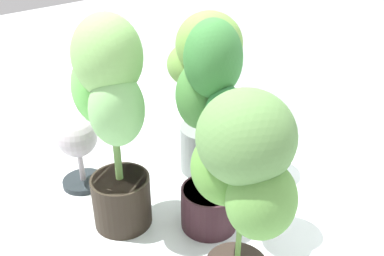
{
  "coord_description": "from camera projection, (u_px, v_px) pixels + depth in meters",
  "views": [
    {
      "loc": [
        0.75,
        -0.85,
        1.09
      ],
      "look_at": [
        -0.09,
        0.08,
        0.42
      ],
      "focal_mm": 38.7,
      "sensor_mm": 36.0,
      "label": 1
    }
  ],
  "objects": [
    {
      "name": "potted_plant_front_left",
      "position": [
        111.0,
        111.0,
        1.4
      ],
      "size": [
        0.36,
        0.31,
        0.81
      ],
      "color": "black",
      "rests_on": "ground"
    },
    {
      "name": "potted_plant_back_left",
      "position": [
        205.0,
        82.0,
        1.77
      ],
      "size": [
        0.4,
        0.35,
        0.73
      ],
      "color": "slate",
      "rests_on": "ground"
    },
    {
      "name": "floor_fan",
      "position": [
        78.0,
        144.0,
        1.74
      ],
      "size": [
        0.22,
        0.22,
        0.32
      ],
      "rotation": [
        0.0,
        0.0,
        0.41
      ],
      "color": "#20272A",
      "rests_on": "ground"
    },
    {
      "name": "ground_plane",
      "position": [
        196.0,
        243.0,
        1.51
      ],
      "size": [
        8.0,
        8.0,
        0.0
      ],
      "primitive_type": "plane",
      "color": "silver",
      "rests_on": "ground"
    },
    {
      "name": "potted_plant_front_right",
      "position": [
        242.0,
        183.0,
        1.08
      ],
      "size": [
        0.38,
        0.35,
        0.71
      ],
      "color": "#2C211C",
      "rests_on": "ground"
    },
    {
      "name": "potted_plant_center",
      "position": [
        211.0,
        122.0,
        1.39
      ],
      "size": [
        0.37,
        0.28,
        0.79
      ],
      "color": "#341C22",
      "rests_on": "ground"
    }
  ]
}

